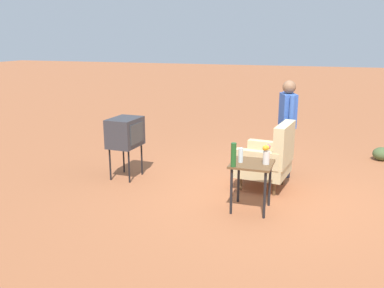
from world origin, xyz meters
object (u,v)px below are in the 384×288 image
Objects in this scene: side_table at (252,170)px; flower_vase at (266,153)px; bottle_wine_green at (234,155)px; tv_on_stand at (125,133)px; person_standing at (287,122)px; armchair at (269,158)px; bottle_short_clear at (241,155)px.

flower_vase is at bearing 91.86° from side_table.
bottle_wine_green is at bearing -40.27° from side_table.
person_standing is (-0.99, 2.54, 0.16)m from tv_on_stand.
bottle_short_clear is at bearing -15.26° from armchair.
side_table is (0.93, -0.11, 0.08)m from armchair.
person_standing reaches higher than tv_on_stand.
tv_on_stand is 3.89× the size of flower_vase.
person_standing is (-1.68, 0.28, 0.36)m from side_table.
tv_on_stand is (-0.69, -2.27, 0.21)m from side_table.
bottle_wine_green is at bearing -14.10° from person_standing.
side_table is 2.56× the size of flower_vase.
flower_vase is (1.67, -0.09, -0.11)m from person_standing.
armchair reaches higher than bottle_wine_green.
armchair is 0.94m from side_table.
armchair is 3.31× the size of bottle_wine_green.
bottle_wine_green is at bearing -12.89° from bottle_short_clear.
person_standing is at bearing 165.90° from bottle_wine_green.
person_standing is 6.19× the size of flower_vase.
armchair is 0.65× the size of person_standing.
person_standing is at bearing 167.04° from armchair.
person_standing reaches higher than bottle_wine_green.
armchair is at bearing -175.01° from flower_vase.
side_table is at bearing -6.56° from armchair.
tv_on_stand is 2.73m from person_standing.
bottle_short_clear is 0.23m from bottle_wine_green.
armchair is at bearing 164.74° from bottle_short_clear.
tv_on_stand is at bearing -114.24° from bottle_wine_green.
side_table is 1.74m from person_standing.
side_table is 0.41× the size of person_standing.
bottle_wine_green is at bearing 65.76° from tv_on_stand.
side_table is 3.39× the size of bottle_short_clear.
tv_on_stand is at bearing -108.54° from bottle_short_clear.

